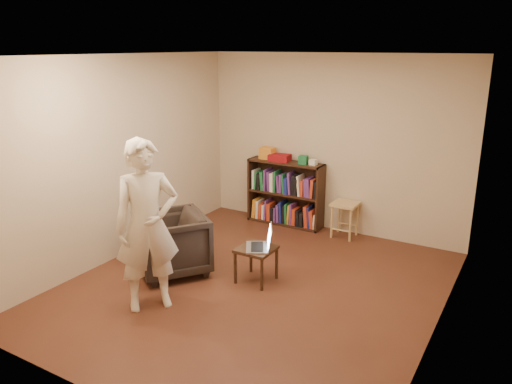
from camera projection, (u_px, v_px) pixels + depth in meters
The scene contains 15 objects.
floor at pixel (254, 287), 5.80m from camera, with size 4.50×4.50×0.00m, color #4A2418.
ceiling at pixel (254, 55), 5.06m from camera, with size 4.50×4.50×0.00m, color silver.
wall_back at pixel (332, 145), 7.30m from camera, with size 4.00×4.00×0.00m, color #C7B496.
wall_left at pixel (120, 158), 6.40m from camera, with size 4.50×4.50×0.00m, color #C7B496.
wall_right at pixel (446, 208), 4.46m from camera, with size 4.50×4.50×0.00m, color #C7B496.
bookshelf at pixel (286, 197), 7.74m from camera, with size 1.20×0.30×1.00m.
box_yellow at pixel (267, 153), 7.71m from camera, with size 0.22×0.16×0.18m, color orange.
red_cloth at pixel (280, 158), 7.59m from camera, with size 0.31×0.23×0.10m, color maroon.
box_green at pixel (303, 160), 7.39m from camera, with size 0.13×0.13×0.13m, color #1C693A.
box_white at pixel (313, 162), 7.34m from camera, with size 0.10×0.10×0.08m, color white.
stool at pixel (345, 209), 7.21m from camera, with size 0.36×0.36×0.52m.
armchair at pixel (171, 244), 6.08m from camera, with size 0.80×0.83×0.75m, color black.
side_table at pixel (256, 253), 5.85m from camera, with size 0.41×0.41×0.42m.
laptop at pixel (262, 243), 5.80m from camera, with size 0.44×0.46×0.27m.
person at pixel (147, 226), 5.13m from camera, with size 0.67×0.44×1.83m, color beige.
Camera 1 is at (2.67, -4.52, 2.71)m, focal length 35.00 mm.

